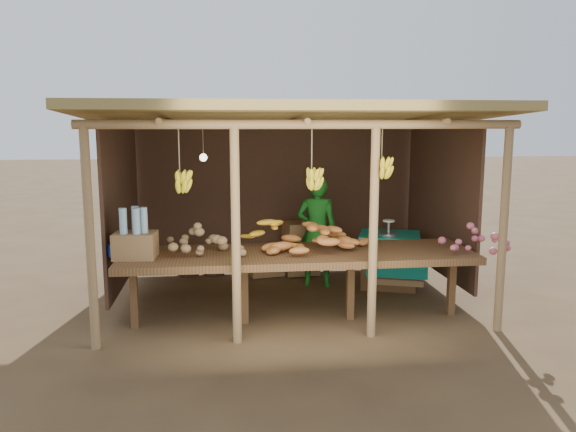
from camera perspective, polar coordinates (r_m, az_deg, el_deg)
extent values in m
plane|color=brown|center=(7.36, 0.00, -8.09)|extent=(60.00, 60.00, 0.00)
cylinder|color=#9C7A51|center=(5.73, -19.47, -2.32)|extent=(0.09, 0.09, 2.20)
cylinder|color=#9C7A51|center=(6.31, 21.02, -1.38)|extent=(0.09, 0.09, 2.20)
cylinder|color=#9C7A51|center=(8.64, -15.18, 1.66)|extent=(0.09, 0.09, 2.20)
cylinder|color=#9C7A51|center=(9.04, 12.20, 2.10)|extent=(0.09, 0.09, 2.20)
cylinder|color=#9C7A51|center=(5.59, -5.32, -2.10)|extent=(0.09, 0.09, 2.20)
cylinder|color=#9C7A51|center=(5.79, 8.67, -1.76)|extent=(0.09, 0.09, 2.20)
cylinder|color=#9C7A51|center=(5.54, 1.86, 9.29)|extent=(4.40, 0.09, 0.09)
cylinder|color=#9C7A51|center=(8.52, -1.21, 9.30)|extent=(4.40, 0.09, 0.09)
cube|color=#A0884A|center=(7.03, 0.00, 10.03)|extent=(4.70, 3.50, 0.28)
cube|color=#4C3123|center=(8.55, -1.17, 2.65)|extent=(4.20, 0.04, 1.98)
cube|color=#4C3123|center=(7.35, -16.51, 1.17)|extent=(0.04, 2.40, 1.98)
cube|color=#4C3123|center=(7.81, 15.17, 1.69)|extent=(0.04, 2.40, 1.98)
cube|color=brown|center=(6.25, 1.03, -4.02)|extent=(3.90, 1.05, 0.08)
cube|color=brown|center=(6.38, -15.38, -7.82)|extent=(0.08, 0.08, 0.72)
cube|color=brown|center=(6.31, -4.44, -7.70)|extent=(0.08, 0.08, 0.72)
cube|color=brown|center=(6.46, 6.34, -7.31)|extent=(0.08, 0.08, 0.72)
cube|color=brown|center=(6.83, 16.27, -6.72)|extent=(0.08, 0.08, 0.72)
cylinder|color=navy|center=(6.37, -16.33, -3.19)|extent=(0.37, 0.37, 0.13)
cube|color=olive|center=(6.16, -15.24, -2.88)|extent=(0.46, 0.37, 0.27)
imported|color=#17691B|center=(7.65, 2.94, -1.57)|extent=(0.63, 0.49, 1.52)
cube|color=brown|center=(7.83, 10.23, -4.66)|extent=(0.88, 0.81, 0.67)
cube|color=#0D9081|center=(7.75, 10.31, -2.03)|extent=(0.98, 0.91, 0.07)
cube|color=olive|center=(8.31, 1.35, -4.56)|extent=(0.52, 0.44, 0.38)
cube|color=olive|center=(8.22, 1.36, -1.96)|extent=(0.52, 0.44, 0.38)
cube|color=olive|center=(8.25, -2.29, -4.66)|extent=(0.52, 0.44, 0.38)
ellipsoid|color=#4C3123|center=(8.39, -10.09, -4.35)|extent=(0.41, 0.41, 0.55)
ellipsoid|color=#4C3123|center=(8.38, -7.54, -4.31)|extent=(0.41, 0.41, 0.55)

